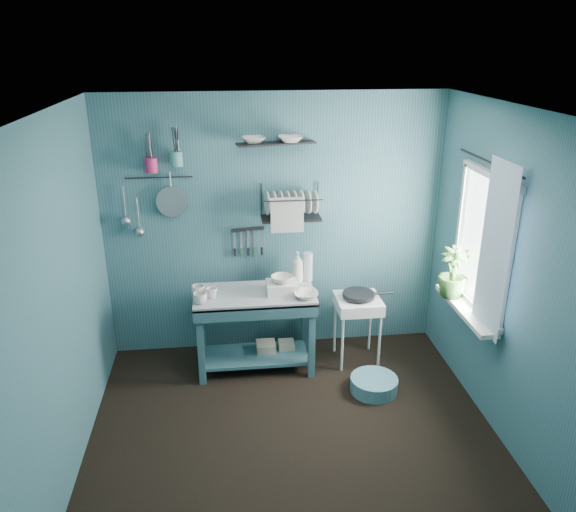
{
  "coord_description": "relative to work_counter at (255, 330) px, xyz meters",
  "views": [
    {
      "loc": [
        -0.47,
        -3.56,
        2.93
      ],
      "look_at": [
        0.05,
        0.85,
        1.2
      ],
      "focal_mm": 35.0,
      "sensor_mm": 36.0,
      "label": 1
    }
  ],
  "objects": [
    {
      "name": "window_glass",
      "position": [
        1.82,
        -0.61,
        1.01
      ],
      "size": [
        0.0,
        1.1,
        1.1
      ],
      "primitive_type": "plane",
      "rotation": [
        1.57,
        0.0,
        1.57
      ],
      "color": "white",
      "rests_on": "wall_right"
    },
    {
      "name": "storage_tin_small",
      "position": [
        0.3,
        0.08,
        -0.29
      ],
      "size": [
        0.15,
        0.15,
        0.2
      ],
      "primitive_type": "cube",
      "color": "gray",
      "rests_on": "floor"
    },
    {
      "name": "dish_rack",
      "position": [
        0.37,
        0.31,
        1.13
      ],
      "size": [
        0.55,
        0.25,
        0.32
      ],
      "primitive_type": "cube",
      "rotation": [
        0.0,
        0.0,
        -0.02
      ],
      "color": "black",
      "rests_on": "wall_back"
    },
    {
      "name": "work_counter",
      "position": [
        0.0,
        0.0,
        0.0
      ],
      "size": [
        1.17,
        0.73,
        0.77
      ],
      "primitive_type": "cube",
      "rotation": [
        0.0,
        0.0,
        0.18
      ],
      "color": "#2D565F",
      "rests_on": "floor"
    },
    {
      "name": "knife_strip",
      "position": [
        -0.03,
        0.41,
        0.86
      ],
      "size": [
        0.32,
        0.07,
        0.03
      ],
      "primitive_type": "cube",
      "rotation": [
        0.0,
        0.0,
        0.17
      ],
      "color": "black",
      "rests_on": "wall_back"
    },
    {
      "name": "frying_pan",
      "position": [
        0.97,
        0.01,
        0.31
      ],
      "size": [
        0.3,
        0.3,
        0.03
      ],
      "primitive_type": "cylinder",
      "color": "black",
      "rests_on": "hotplate_stand"
    },
    {
      "name": "hook_rail",
      "position": [
        -0.81,
        0.41,
        1.38
      ],
      "size": [
        0.6,
        0.01,
        0.01
      ],
      "primitive_type": "cylinder",
      "rotation": [
        0.0,
        1.57,
        0.0
      ],
      "color": "black",
      "rests_on": "wall_back"
    },
    {
      "name": "mug_mid",
      "position": [
        -0.38,
        -0.06,
        0.43
      ],
      "size": [
        0.14,
        0.14,
        0.09
      ],
      "primitive_type": "imported",
      "rotation": [
        0.0,
        0.0,
        0.52
      ],
      "color": "silver",
      "rests_on": "work_counter"
    },
    {
      "name": "utensil_cup_teal",
      "position": [
        -0.64,
        0.36,
        1.55
      ],
      "size": [
        0.11,
        0.11,
        0.13
      ],
      "primitive_type": "cylinder",
      "color": "teal",
      "rests_on": "wall_back"
    },
    {
      "name": "tub_bowl",
      "position": [
        0.25,
        -0.02,
        0.52
      ],
      "size": [
        0.2,
        0.19,
        0.06
      ],
      "primitive_type": "imported",
      "color": "silver",
      "rests_on": "wash_tub"
    },
    {
      "name": "wall_right",
      "position": [
        1.83,
        -1.06,
        0.86
      ],
      "size": [
        0.0,
        3.0,
        3.0
      ],
      "primitive_type": "plane",
      "rotation": [
        1.57,
        0.0,
        -1.57
      ],
      "color": "#315C65",
      "rests_on": "ground"
    },
    {
      "name": "hotplate_stand",
      "position": [
        0.97,
        0.01,
        -0.06
      ],
      "size": [
        0.46,
        0.46,
        0.66
      ],
      "primitive_type": "cube",
      "rotation": [
        0.0,
        0.0,
        -0.13
      ],
      "color": "silver",
      "rests_on": "floor"
    },
    {
      "name": "ceiling",
      "position": [
        0.23,
        -1.06,
        2.11
      ],
      "size": [
        3.2,
        3.2,
        0.0
      ],
      "primitive_type": "plane",
      "rotation": [
        3.14,
        0.0,
        0.0
      ],
      "color": "silver",
      "rests_on": "ground"
    },
    {
      "name": "soap_bottle",
      "position": [
        0.42,
        0.2,
        0.54
      ],
      "size": [
        0.11,
        0.12,
        0.3
      ],
      "primitive_type": "imported",
      "color": "silver",
      "rests_on": "work_counter"
    },
    {
      "name": "water_bottle",
      "position": [
        0.52,
        0.22,
        0.53
      ],
      "size": [
        0.09,
        0.09,
        0.28
      ],
      "primitive_type": "cylinder",
      "color": "silver",
      "rests_on": "work_counter"
    },
    {
      "name": "floor",
      "position": [
        0.23,
        -1.06,
        -0.39
      ],
      "size": [
        3.2,
        3.2,
        0.0
      ],
      "primitive_type": "plane",
      "color": "black",
      "rests_on": "ground"
    },
    {
      "name": "wall_front",
      "position": [
        0.23,
        -2.56,
        0.86
      ],
      "size": [
        3.2,
        0.0,
        3.2
      ],
      "primitive_type": "plane",
      "rotation": [
        -1.57,
        0.0,
        0.0
      ],
      "color": "#315C65",
      "rests_on": "ground"
    },
    {
      "name": "wall_left",
      "position": [
        -1.37,
        -1.06,
        0.86
      ],
      "size": [
        0.0,
        3.0,
        3.0
      ],
      "primitive_type": "plane",
      "rotation": [
        1.57,
        0.0,
        1.57
      ],
      "color": "#315C65",
      "rests_on": "ground"
    },
    {
      "name": "ladle_inner",
      "position": [
        -1.02,
        0.4,
        1.05
      ],
      "size": [
        0.01,
        0.01,
        0.3
      ],
      "primitive_type": "cylinder",
      "color": "#9C9FA4",
      "rests_on": "wall_back"
    },
    {
      "name": "upper_shelf",
      "position": [
        0.24,
        0.34,
        1.67
      ],
      "size": [
        0.72,
        0.29,
        0.01
      ],
      "primitive_type": "cube",
      "rotation": [
        0.0,
        0.0,
        0.17
      ],
      "color": "black",
      "rests_on": "wall_back"
    },
    {
      "name": "curtain_rod",
      "position": [
        1.77,
        -0.61,
        1.66
      ],
      "size": [
        0.02,
        1.05,
        0.02
      ],
      "primitive_type": "cylinder",
      "rotation": [
        1.57,
        0.0,
        0.0
      ],
      "color": "black",
      "rests_on": "wall_right"
    },
    {
      "name": "mug_right",
      "position": [
        -0.5,
        0.0,
        0.44
      ],
      "size": [
        0.17,
        0.17,
        0.1
      ],
      "primitive_type": "imported",
      "rotation": [
        0.0,
        0.0,
        1.05
      ],
      "color": "silver",
      "rests_on": "work_counter"
    },
    {
      "name": "wash_tub",
      "position": [
        0.25,
        -0.02,
        0.44
      ],
      "size": [
        0.28,
        0.22,
        0.1
      ],
      "primitive_type": "cube",
      "color": "silver",
      "rests_on": "work_counter"
    },
    {
      "name": "colander",
      "position": [
        -0.71,
        0.39,
        1.16
      ],
      "size": [
        0.28,
        0.03,
        0.28
      ],
      "primitive_type": "cylinder",
      "rotation": [
        1.54,
        0.0,
        0.0
      ],
      "color": "#9C9FA4",
      "rests_on": "wall_back"
    },
    {
      "name": "wall_back",
      "position": [
        0.23,
        0.44,
        0.86
      ],
      "size": [
        3.2,
        0.0,
        3.2
      ],
      "primitive_type": "plane",
      "rotation": [
        1.57,
        0.0,
        0.0
      ],
      "color": "#315C65",
      "rests_on": "ground"
    },
    {
      "name": "shelf_bowl_right",
      "position": [
        0.37,
        0.34,
        1.65
      ],
      "size": [
        0.22,
        0.22,
        0.05
      ],
      "primitive_type": "imported",
      "rotation": [
        0.0,
        0.0,
        0.01
      ],
      "color": "silver",
      "rests_on": "upper_shelf"
    },
    {
      "name": "ladle_outer",
      "position": [
        -1.13,
        0.4,
        1.16
      ],
      "size": [
        0.01,
        0.01,
        0.3
      ],
      "primitive_type": "cylinder",
      "color": "#9C9FA4",
      "rests_on": "wall_back"
    },
    {
      "name": "utensil_cup_magenta",
      "position": [
        -0.86,
        0.36,
        1.5
      ],
      "size": [
        0.11,
        0.11,
        0.13
      ],
      "primitive_type": "cylinder",
      "color": "#B92257",
      "rests_on": "wall_back"
    },
    {
      "name": "curtain",
      "position": [
        1.75,
        -0.91,
        1.06
      ],
      "size": [
        0.0,
        1.35,
        1.35
      ],
      "primitive_type": "plane",
      "rotation": [
        1.57,
        0.0,
        1.57
      ],
      "color": "white",
      "rests_on": "wall_right"
    },
    {
      "name": "mug_left",
      "position": [
        -0.48,
        -0.16,
        0.44
      ],
      "size": [
        0.12,
        0.12,
        0.1
      ],
      "primitive_type": "imported",
      "color": "silver",
      "rests_on": "work_counter"
    },
    {
      "name": "shelf_bowl_left",
      "position": [
        0.04,
        0.34,
        1.66
      ],
      "size": [
        0.24,
        0.24,
        0.05
      ],
      "primitive_type": "imported",
      "rotation": [
        0.0,
        0.0,
        0.12
      ],
      "color": "silver",
      "rests_on": "upper_shelf"
    },
    {
      "name": "potted_plant",
      "position": [
        1.69,
        -0.38,
        0.67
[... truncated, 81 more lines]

